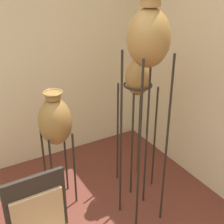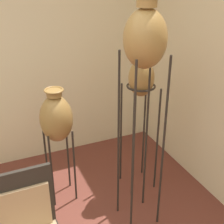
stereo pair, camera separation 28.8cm
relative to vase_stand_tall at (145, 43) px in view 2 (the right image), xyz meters
The scene contains 3 objects.
vase_stand_tall is the anchor object (origin of this frame).
vase_stand_medium 0.71m from the vase_stand_tall, 62.38° to the left, with size 0.30×0.30×1.54m.
vase_stand_short 1.16m from the vase_stand_tall, 134.44° to the left, with size 0.32×0.32×1.22m.
Camera 2 is at (0.12, -1.31, 2.27)m, focal length 50.00 mm.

